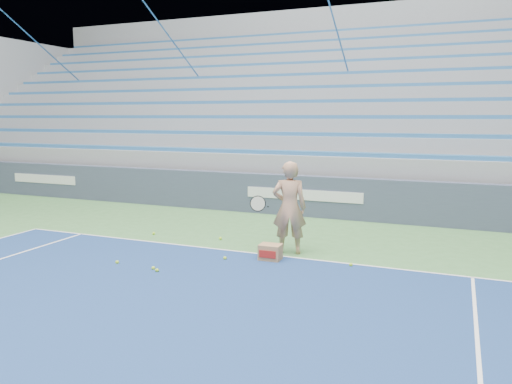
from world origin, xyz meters
TOP-DOWN VIEW (x-y plane):
  - sponsor_barrier at (0.00, 15.88)m, footprint 30.00×0.32m
  - bleachers at (0.00, 21.60)m, footprint 31.00×9.15m
  - tennis_player at (0.78, 12.19)m, footprint 0.99×0.92m
  - ball_box at (0.61, 11.60)m, footprint 0.41×0.33m
  - tennis_ball_0 at (-1.08, 10.25)m, footprint 0.07×0.07m
  - tennis_ball_1 at (-0.94, 12.64)m, footprint 0.07×0.07m
  - tennis_ball_2 at (2.10, 11.76)m, footprint 0.07×0.07m
  - tennis_ball_3 at (-1.90, 10.30)m, footprint 0.07×0.07m
  - tennis_ball_4 at (-2.56, 12.48)m, footprint 0.07×0.07m
  - tennis_ball_5 at (-0.19, 11.29)m, footprint 0.07×0.07m
  - tennis_ball_6 at (-0.95, 10.16)m, footprint 0.07×0.07m

SIDE VIEW (x-z plane):
  - tennis_ball_0 at x=-1.08m, z-range 0.00..0.07m
  - tennis_ball_1 at x=-0.94m, z-range 0.00..0.07m
  - tennis_ball_2 at x=2.10m, z-range 0.00..0.07m
  - tennis_ball_3 at x=-1.90m, z-range 0.00..0.07m
  - tennis_ball_4 at x=-2.56m, z-range 0.00..0.07m
  - tennis_ball_5 at x=-0.19m, z-range 0.00..0.07m
  - tennis_ball_6 at x=-0.95m, z-range 0.00..0.07m
  - ball_box at x=0.61m, z-range 0.00..0.30m
  - sponsor_barrier at x=0.00m, z-range 0.00..1.10m
  - tennis_player at x=0.78m, z-range 0.00..1.83m
  - bleachers at x=0.00m, z-range -1.29..6.01m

